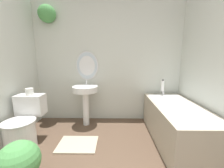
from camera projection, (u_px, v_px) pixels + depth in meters
wall_back at (104, 59)px, 2.76m from camera, size 3.01×0.32×2.40m
toilet at (24, 126)px, 1.97m from camera, size 0.42×0.62×0.72m
pedestal_sink at (85, 95)px, 2.59m from camera, size 0.48×0.48×0.86m
bathtub at (176, 122)px, 2.12m from camera, size 0.68×1.47×0.65m
shampoo_bottle at (162, 86)px, 2.64m from camera, size 0.06×0.06×0.23m
potted_plant at (19, 164)px, 1.32m from camera, size 0.40×0.40×0.49m
bath_mat at (78, 144)px, 2.05m from camera, size 0.57×0.42×0.02m
toilet_paper_roll at (29, 92)px, 2.10m from camera, size 0.11×0.11×0.10m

